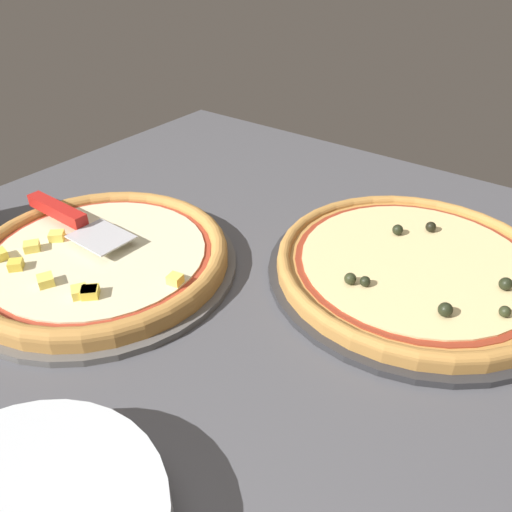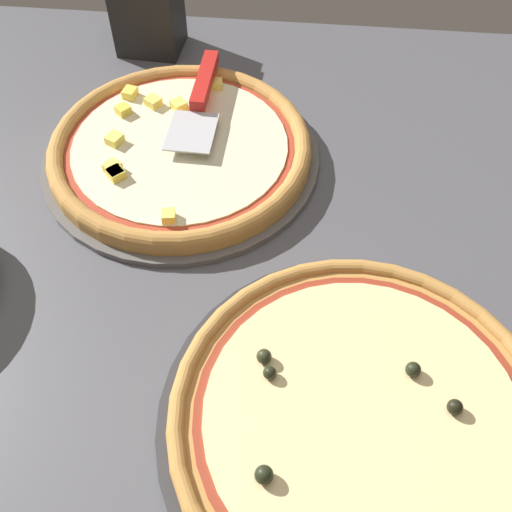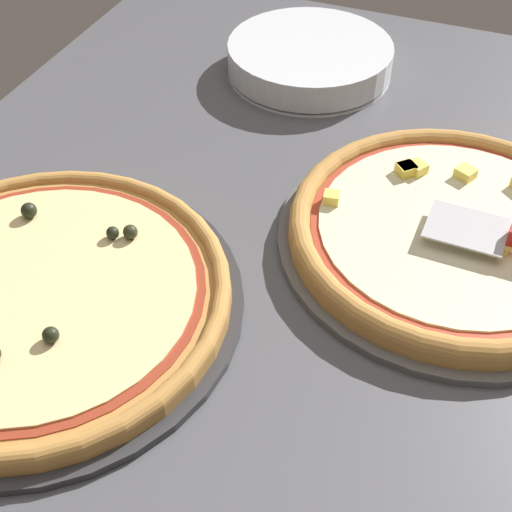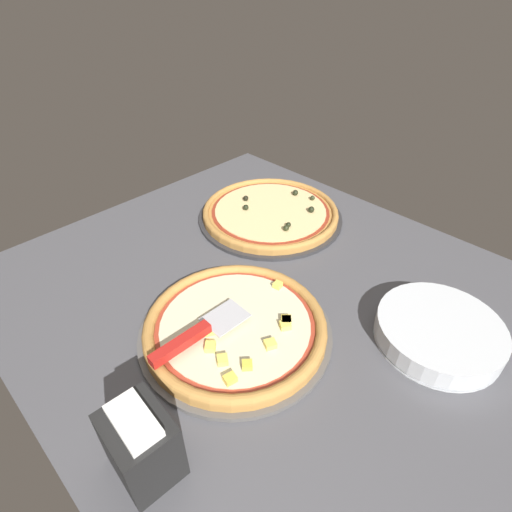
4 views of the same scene
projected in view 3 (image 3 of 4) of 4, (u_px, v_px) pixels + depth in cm
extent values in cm
cube|color=#4C4C51|center=(318.00, 253.00, 84.40)|extent=(120.82, 106.45, 3.60)
cylinder|color=#565451|center=(451.00, 242.00, 82.47)|extent=(40.41, 40.41, 1.00)
cylinder|color=#B77F3D|center=(454.00, 233.00, 81.55)|extent=(37.98, 37.98, 1.62)
torus|color=#B77F3D|center=(455.00, 228.00, 80.98)|extent=(37.98, 37.98, 2.45)
cylinder|color=#A33823|center=(455.00, 227.00, 80.93)|extent=(33.01, 33.01, 0.15)
cylinder|color=beige|center=(455.00, 227.00, 80.85)|extent=(31.15, 31.15, 0.40)
cube|color=#F9E05B|center=(503.00, 243.00, 77.64)|extent=(2.87, 2.84, 1.27)
cube|color=#F9E05B|center=(417.00, 168.00, 87.37)|extent=(2.76, 2.82, 1.27)
cube|color=#F9E05B|center=(407.00, 169.00, 87.21)|extent=(2.79, 2.79, 1.27)
cube|color=yellow|center=(406.00, 169.00, 87.14)|extent=(2.91, 2.91, 1.27)
cube|color=#F9E05B|center=(333.00, 198.00, 83.21)|extent=(2.00, 2.08, 1.27)
cube|color=#F9E05B|center=(465.00, 173.00, 86.62)|extent=(2.77, 2.86, 1.27)
cylinder|color=#2D2D30|center=(42.00, 306.00, 75.35)|extent=(42.84, 42.84, 1.00)
cylinder|color=#B77F3D|center=(40.00, 298.00, 74.47)|extent=(40.27, 40.27, 1.52)
torus|color=#B77F3D|center=(38.00, 293.00, 73.94)|extent=(40.27, 40.27, 1.85)
cylinder|color=maroon|center=(38.00, 292.00, 73.89)|extent=(35.00, 35.00, 0.15)
cylinder|color=beige|center=(38.00, 291.00, 73.80)|extent=(33.02, 33.02, 0.40)
sphere|color=black|center=(51.00, 335.00, 68.30)|extent=(1.66, 1.66, 1.66)
sphere|color=#282D19|center=(130.00, 232.00, 78.85)|extent=(1.64, 1.64, 1.64)
sphere|color=black|center=(29.00, 210.00, 81.31)|extent=(1.83, 1.83, 1.83)
sphere|color=black|center=(113.00, 233.00, 78.88)|extent=(1.45, 1.45, 1.45)
cube|color=#B7B7BC|center=(467.00, 228.00, 78.33)|extent=(6.91, 8.88, 0.24)
cylinder|color=silver|center=(309.00, 71.00, 110.48)|extent=(25.13, 25.13, 0.70)
cylinder|color=silver|center=(309.00, 67.00, 109.99)|extent=(25.13, 25.13, 0.70)
cylinder|color=silver|center=(309.00, 63.00, 109.50)|extent=(25.13, 25.13, 0.70)
cylinder|color=silver|center=(310.00, 59.00, 109.01)|extent=(25.13, 25.13, 0.70)
cylinder|color=silver|center=(310.00, 55.00, 108.53)|extent=(25.13, 25.13, 0.70)
cylinder|color=silver|center=(310.00, 50.00, 108.04)|extent=(25.13, 25.13, 0.70)
cylinder|color=silver|center=(310.00, 46.00, 107.55)|extent=(25.13, 25.13, 0.70)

